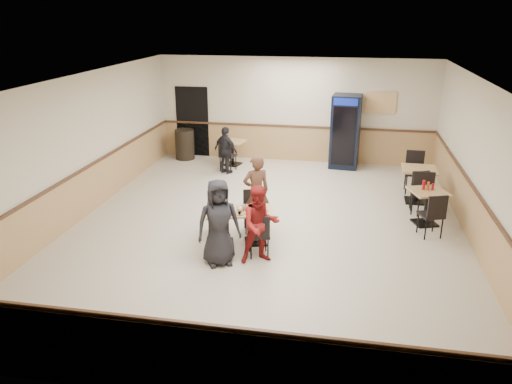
% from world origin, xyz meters
% --- Properties ---
extents(ground, '(10.00, 10.00, 0.00)m').
position_xyz_m(ground, '(0.00, 0.00, 0.00)').
color(ground, beige).
rests_on(ground, ground).
extents(room_shell, '(10.00, 10.00, 10.00)m').
position_xyz_m(room_shell, '(1.78, 2.55, 0.58)').
color(room_shell, silver).
rests_on(room_shell, ground).
extents(main_table, '(1.39, 0.96, 0.67)m').
position_xyz_m(main_table, '(-0.39, -0.84, 0.45)').
color(main_table, black).
rests_on(main_table, ground).
extents(main_chairs, '(1.48, 1.73, 0.85)m').
position_xyz_m(main_chairs, '(-0.44, -0.85, 0.43)').
color(main_chairs, black).
rests_on(main_chairs, ground).
extents(diner_woman_left, '(0.90, 0.78, 1.56)m').
position_xyz_m(diner_woman_left, '(-0.57, -1.69, 0.78)').
color(diner_woman_left, black).
rests_on(diner_woman_left, ground).
extents(diner_woman_right, '(0.85, 0.76, 1.42)m').
position_xyz_m(diner_woman_right, '(0.12, -1.48, 0.71)').
color(diner_woman_right, maroon).
rests_on(diner_woman_right, ground).
extents(diner_man_opposite, '(0.66, 0.58, 1.53)m').
position_xyz_m(diner_man_opposite, '(-0.22, 0.01, 0.76)').
color(diner_man_opposite, brown).
rests_on(diner_man_opposite, ground).
extents(lone_diner, '(0.82, 0.63, 1.30)m').
position_xyz_m(lone_diner, '(-1.68, 3.39, 0.65)').
color(lone_diner, black).
rests_on(lone_diner, ground).
extents(tabletop_clutter, '(1.11, 0.76, 0.12)m').
position_xyz_m(tabletop_clutter, '(-0.31, -0.87, 0.70)').
color(tabletop_clutter, red).
rests_on(tabletop_clutter, main_table).
extents(side_table_near, '(0.88, 0.88, 0.74)m').
position_xyz_m(side_table_near, '(3.24, 0.77, 0.49)').
color(side_table_near, black).
rests_on(side_table_near, ground).
extents(side_table_near_chair_south, '(0.55, 0.55, 0.94)m').
position_xyz_m(side_table_near_chair_south, '(3.24, 0.17, 0.47)').
color(side_table_near_chair_south, black).
rests_on(side_table_near_chair_south, ground).
extents(side_table_near_chair_north, '(0.55, 0.55, 0.94)m').
position_xyz_m(side_table_near_chair_north, '(3.24, 1.36, 0.47)').
color(side_table_near_chair_north, black).
rests_on(side_table_near_chair_north, ground).
extents(side_table_far, '(0.78, 0.78, 0.82)m').
position_xyz_m(side_table_far, '(3.20, 2.07, 0.54)').
color(side_table_far, black).
rests_on(side_table_far, ground).
extents(side_table_far_chair_south, '(0.49, 0.49, 1.04)m').
position_xyz_m(side_table_far_chair_south, '(3.20, 1.42, 0.52)').
color(side_table_far_chair_south, black).
rests_on(side_table_far_chair_south, ground).
extents(side_table_far_chair_north, '(0.49, 0.49, 1.04)m').
position_xyz_m(side_table_far_chair_north, '(3.20, 2.72, 0.52)').
color(side_table_far_chair_north, black).
rests_on(side_table_far_chair_north, ground).
extents(condiment_caddy, '(0.23, 0.06, 0.20)m').
position_xyz_m(condiment_caddy, '(3.21, 0.82, 0.83)').
color(condiment_caddy, '#9F0B16').
rests_on(condiment_caddy, side_table_near).
extents(back_table, '(0.80, 0.80, 0.71)m').
position_xyz_m(back_table, '(-1.68, 4.20, 0.47)').
color(back_table, black).
rests_on(back_table, ground).
extents(back_table_chair_lone, '(0.50, 0.50, 0.90)m').
position_xyz_m(back_table_chair_lone, '(-1.68, 3.63, 0.45)').
color(back_table_chair_lone, black).
rests_on(back_table_chair_lone, ground).
extents(pepsi_cooler, '(0.85, 0.85, 2.05)m').
position_xyz_m(pepsi_cooler, '(1.48, 4.59, 1.03)').
color(pepsi_cooler, black).
rests_on(pepsi_cooler, ground).
extents(trash_bin, '(0.56, 0.56, 0.89)m').
position_xyz_m(trash_bin, '(-3.23, 4.55, 0.44)').
color(trash_bin, black).
rests_on(trash_bin, ground).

